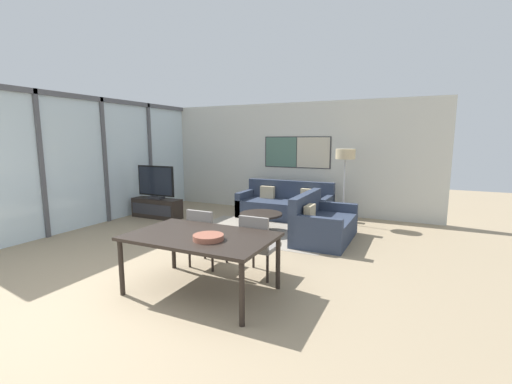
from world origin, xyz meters
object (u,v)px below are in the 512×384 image
object	(u,v)px
dining_chair_left	(205,235)
dining_chair_centre	(258,243)
tv_console	(157,208)
coffee_table	(261,218)
fruit_bowl	(208,237)
sofa_side	(321,225)
dining_table	(201,240)
sofa_main	(286,206)
television	(156,182)
floor_lamp	(345,158)

from	to	relation	value
dining_chair_left	dining_chair_centre	bearing A→B (deg)	-0.65
tv_console	coffee_table	size ratio (longest dim) A/B	1.46
dining_chair_centre	dining_chair_left	bearing A→B (deg)	179.35
fruit_bowl	sofa_side	bearing A→B (deg)	79.56
fruit_bowl	coffee_table	bearing A→B (deg)	103.19
sofa_side	dining_table	xyz separation A→B (m)	(-0.76, -2.83, 0.39)
sofa_main	fruit_bowl	xyz separation A→B (m)	(0.70, -4.42, 0.49)
television	floor_lamp	distance (m)	4.44
dining_table	fruit_bowl	world-z (taller)	fruit_bowl
sofa_side	dining_chair_left	distance (m)	2.42
tv_console	floor_lamp	bearing A→B (deg)	17.70
sofa_side	coffee_table	size ratio (longest dim) A/B	1.83
sofa_main	dining_table	world-z (taller)	sofa_main
fruit_bowl	television	bearing A→B (deg)	138.76
tv_console	dining_table	distance (m)	4.45
tv_console	sofa_side	distance (m)	4.06
sofa_main	dining_chair_left	bearing A→B (deg)	-88.99
television	dining_table	xyz separation A→B (m)	(3.31, -2.94, -0.19)
sofa_main	dining_chair_centre	world-z (taller)	dining_chair_centre
television	floor_lamp	size ratio (longest dim) A/B	0.63
television	dining_chair_centre	bearing A→B (deg)	-30.67
sofa_main	coffee_table	size ratio (longest dim) A/B	2.54
tv_console	fruit_bowl	distance (m)	4.70
tv_console	dining_chair_centre	bearing A→B (deg)	-30.66
floor_lamp	dining_chair_centre	bearing A→B (deg)	-97.26
television	dining_chair_left	world-z (taller)	television
coffee_table	dining_table	xyz separation A→B (m)	(0.49, -2.85, 0.38)
dining_chair_left	fruit_bowl	xyz separation A→B (m)	(0.64, -0.87, 0.28)
dining_chair_centre	fruit_bowl	bearing A→B (deg)	-104.59
dining_chair_left	dining_chair_centre	distance (m)	0.86
dining_chair_centre	floor_lamp	distance (m)	3.71
television	sofa_main	world-z (taller)	television
sofa_side	dining_chair_left	world-z (taller)	dining_chair_left
coffee_table	fruit_bowl	distance (m)	3.11
television	dining_table	world-z (taller)	television
sofa_side	coffee_table	bearing A→B (deg)	89.05
coffee_table	sofa_main	bearing A→B (deg)	90.00
television	sofa_main	distance (m)	3.17
floor_lamp	tv_console	bearing A→B (deg)	-162.30
tv_console	floor_lamp	distance (m)	4.57
tv_console	floor_lamp	xyz separation A→B (m)	(4.19, 1.34, 1.24)
sofa_main	dining_table	distance (m)	4.33
sofa_side	television	bearing A→B (deg)	88.48
fruit_bowl	dining_chair_centre	bearing A→B (deg)	75.41
sofa_side	coffee_table	xyz separation A→B (m)	(-1.25, 0.02, 0.02)
dining_table	tv_console	bearing A→B (deg)	138.36
tv_console	television	size ratio (longest dim) A/B	1.21
dining_table	dining_chair_centre	xyz separation A→B (m)	(0.43, 0.72, -0.18)
sofa_side	dining_table	size ratio (longest dim) A/B	0.90
sofa_main	fruit_bowl	distance (m)	4.51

